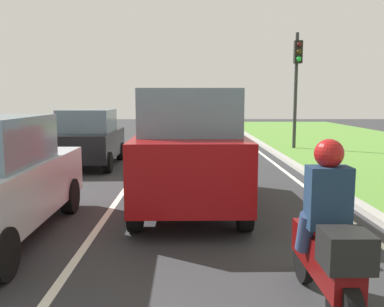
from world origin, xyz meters
TOP-DOWN VIEW (x-y plane):
  - ground_plane at (0.00, 14.00)m, footprint 60.00×60.00m
  - lane_line_center at (-0.70, 14.00)m, footprint 0.12×32.00m
  - lane_line_right_edge at (3.60, 14.00)m, footprint 0.12×32.00m
  - curb_right at (4.10, 14.00)m, footprint 0.24×48.00m
  - car_suv_ahead at (0.80, 9.26)m, footprint 2.01×4.52m
  - car_hatchback_far at (-2.31, 14.22)m, footprint 1.79×3.73m
  - motorcycle at (2.13, 5.14)m, footprint 0.40×1.90m
  - rider_person at (2.13, 5.18)m, footprint 0.50×0.40m
  - traffic_light_near_right at (5.20, 18.43)m, footprint 0.32×0.50m

SIDE VIEW (x-z plane):
  - ground_plane at x=0.00m, z-range 0.00..0.00m
  - lane_line_center at x=-0.70m, z-range 0.00..0.01m
  - lane_line_right_edge at x=3.60m, z-range 0.00..0.01m
  - curb_right at x=4.10m, z-range 0.00..0.12m
  - motorcycle at x=2.13m, z-range 0.07..1.08m
  - car_hatchback_far at x=-2.31m, z-range -0.01..1.77m
  - car_suv_ahead at x=0.80m, z-range 0.03..2.31m
  - rider_person at x=2.13m, z-range 0.61..1.77m
  - traffic_light_near_right at x=5.20m, z-range 0.79..5.56m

